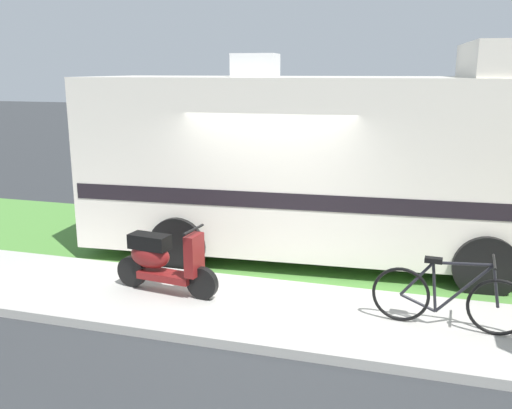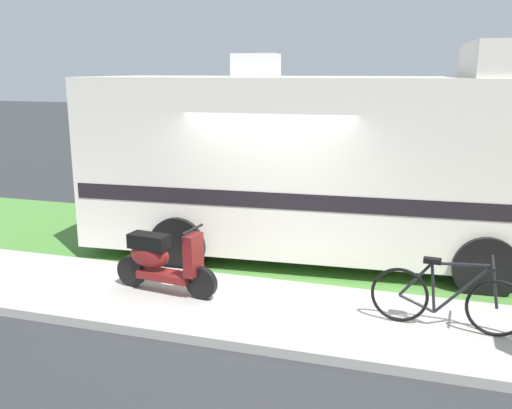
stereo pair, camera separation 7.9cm
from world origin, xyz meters
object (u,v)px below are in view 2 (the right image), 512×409
scooter (161,260)px  pickup_truck_near (476,165)px  bicycle (447,298)px  motorhome_rv (332,161)px

scooter → pickup_truck_near: bearing=57.7°
scooter → pickup_truck_near: size_ratio=0.30×
scooter → pickup_truck_near: pickup_truck_near is taller
scooter → bicycle: (3.71, -0.06, -0.07)m
scooter → pickup_truck_near: 8.44m
motorhome_rv → bicycle: (1.80, -2.45, -1.16)m
pickup_truck_near → bicycle: bearing=-96.3°
scooter → bicycle: bearing=-1.0°
bicycle → pickup_truck_near: (0.79, 7.19, 0.45)m
scooter → pickup_truck_near: (4.51, 7.13, 0.38)m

